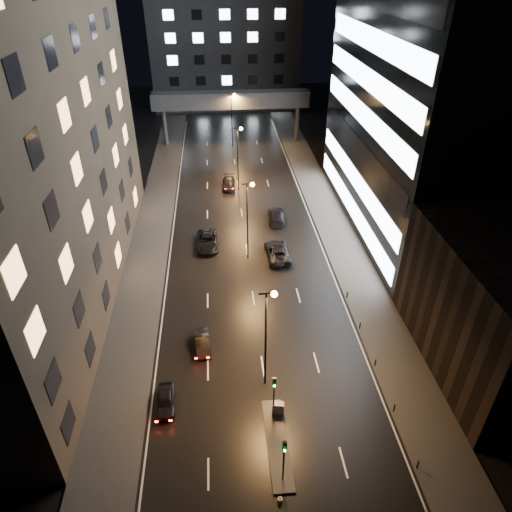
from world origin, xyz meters
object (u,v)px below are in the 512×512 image
at_px(car_toward_a, 277,252).
at_px(car_toward_b, 276,216).
at_px(car_away_b, 202,342).
at_px(car_away_d, 229,183).
at_px(utility_cabinet, 278,408).
at_px(car_away_a, 166,400).
at_px(car_away_c, 208,241).

relative_size(car_toward_a, car_toward_b, 1.06).
xyz_separation_m(car_away_b, car_away_d, (4.00, 36.01, 0.07)).
distance_m(car_away_d, utility_cabinet, 44.36).
height_order(car_away_a, utility_cabinet, utility_cabinet).
bearing_deg(car_away_a, car_toward_b, 63.41).
relative_size(car_toward_b, utility_cabinet, 4.38).
distance_m(car_away_b, utility_cabinet, 10.36).
height_order(car_away_a, car_toward_b, car_toward_b).
height_order(car_away_c, car_away_d, car_away_c).
height_order(car_toward_a, car_toward_b, car_toward_a).
distance_m(car_toward_b, utility_cabinet, 32.86).
bearing_deg(car_away_b, car_toward_b, 60.24).
bearing_deg(utility_cabinet, car_away_a, -179.99).
bearing_deg(car_toward_b, car_toward_a, 87.80).
distance_m(car_away_c, utility_cabinet, 27.10).
height_order(car_away_b, car_away_d, car_away_d).
bearing_deg(car_away_c, utility_cabinet, -79.72).
bearing_deg(car_away_a, car_away_b, 62.15).
relative_size(car_away_a, car_away_c, 0.66).
height_order(car_away_c, car_toward_a, car_toward_a).
distance_m(car_away_c, car_away_d, 18.13).
height_order(car_away_c, utility_cabinet, car_away_c).
bearing_deg(car_toward_b, car_away_d, -57.26).
bearing_deg(car_toward_a, utility_cabinet, 80.22).
relative_size(car_toward_a, utility_cabinet, 4.63).
relative_size(car_away_a, car_away_d, 0.75).
xyz_separation_m(car_away_a, utility_cabinet, (9.18, -1.76, 0.14)).
bearing_deg(car_away_c, car_away_d, 77.32).
xyz_separation_m(car_away_a, car_away_d, (6.98, 42.55, 0.08)).
bearing_deg(car_away_b, car_toward_a, 51.68).
bearing_deg(car_away_d, utility_cabinet, -85.16).
distance_m(car_toward_a, utility_cabinet, 23.45).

